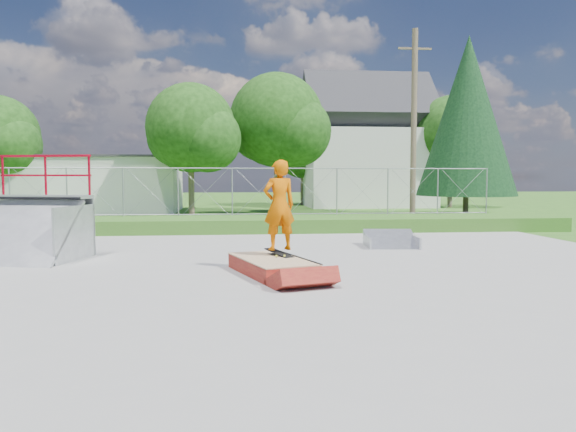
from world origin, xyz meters
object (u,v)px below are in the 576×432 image
at_px(flat_bank_ramp, 391,240).
at_px(skater, 279,209).
at_px(quarter_pipe, 22,208).
at_px(grind_box, 272,267).

relative_size(flat_bank_ramp, skater, 0.79).
height_order(quarter_pipe, skater, quarter_pipe).
distance_m(flat_bank_ramp, skater, 5.12).
bearing_deg(quarter_pipe, skater, -5.28).
bearing_deg(flat_bank_ramp, quarter_pipe, -164.00).
bearing_deg(skater, grind_box, 48.74).
bearing_deg(flat_bank_ramp, grind_box, -125.95).
height_order(flat_bank_ramp, skater, skater).
height_order(grind_box, skater, skater).
distance_m(quarter_pipe, skater, 6.13).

